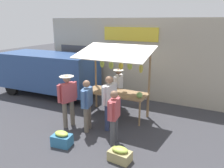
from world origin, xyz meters
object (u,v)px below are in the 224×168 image
produce_crate_near (62,139)px  vendor_with_sunhat (118,85)px  market_stall (117,73)px  shopper_in_striped_shirt (114,114)px  shopper_with_shopping_bag (68,96)px  shopper_in_grey_tee (87,102)px  shopper_with_ponytail (109,99)px  produce_crate_side (120,155)px  parked_van (46,70)px

produce_crate_near → vendor_with_sunhat: bearing=-92.5°
market_stall → shopper_in_striped_shirt: size_ratio=1.63×
shopper_with_shopping_bag → shopper_in_striped_shirt: bearing=-81.5°
shopper_in_grey_tee → shopper_with_shopping_bag: bearing=79.6°
shopper_with_ponytail → shopper_in_striped_shirt: bearing=-139.2°
market_stall → produce_crate_side: (-1.28, 2.40, -1.38)m
market_stall → shopper_in_striped_shirt: market_stall is taller
market_stall → produce_crate_side: bearing=118.0°
vendor_with_sunhat → produce_crate_near: vendor_with_sunhat is taller
vendor_with_sunhat → produce_crate_side: vendor_with_sunhat is taller
parked_van → shopper_in_striped_shirt: bearing=149.3°
vendor_with_sunhat → produce_crate_near: (0.14, 3.22, -0.70)m
vendor_with_sunhat → shopper_with_ponytail: (-0.54, 1.75, 0.11)m
parked_van → shopper_with_ponytail: bearing=154.2°
shopper_with_shopping_bag → produce_crate_side: 2.58m
shopper_in_striped_shirt → shopper_with_ponytail: size_ratio=0.90×
shopper_in_grey_tee → shopper_with_ponytail: 0.68m
shopper_in_striped_shirt → produce_crate_side: shopper_in_striped_shirt is taller
market_stall → shopper_in_striped_shirt: 2.02m
shopper_with_ponytail → produce_crate_near: bearing=159.9°
market_stall → shopper_in_striped_shirt: (-0.78, 1.74, -0.67)m
shopper_in_grey_tee → produce_crate_near: bearing=158.8°
produce_crate_near → produce_crate_side: (-1.70, -0.10, -0.03)m
produce_crate_side → shopper_in_grey_tee: bearing=-31.9°
parked_van → produce_crate_side: (-5.23, 3.15, -0.96)m
shopper_in_striped_shirt → parked_van: 5.36m
shopper_with_shopping_bag → parked_van: parked_van is taller
vendor_with_sunhat → produce_crate_side: (-1.56, 3.12, -0.72)m
shopper_with_ponytail → produce_crate_side: 1.91m
market_stall → vendor_with_sunhat: market_stall is taller
shopper_with_ponytail → parked_van: size_ratio=0.38×
parked_van → produce_crate_near: size_ratio=7.89×
produce_crate_near → produce_crate_side: bearing=-176.6°
market_stall → shopper_in_grey_tee: 1.58m
shopper_in_striped_shirt → parked_van: parked_van is taller
shopper_with_shopping_bag → shopper_with_ponytail: (-1.23, -0.45, -0.01)m
vendor_with_sunhat → shopper_with_ponytail: bearing=12.4°
shopper_with_shopping_bag → shopper_with_ponytail: shopper_with_ponytail is taller
shopper_with_shopping_bag → shopper_with_ponytail: size_ratio=0.99×
produce_crate_near → parked_van: bearing=-42.6°
shopper_in_grey_tee → parked_van: 4.27m
shopper_in_grey_tee → parked_van: bearing=45.1°
shopper_with_ponytail → shopper_with_shopping_bag: bearing=114.6°
shopper_with_shopping_bag → produce_crate_side: bearing=-95.2°
parked_van → produce_crate_near: parked_van is taller
market_stall → vendor_with_sunhat: bearing=-68.6°
market_stall → shopper_with_shopping_bag: (0.98, 1.47, -0.53)m
shopper_with_shopping_bag → produce_crate_side: (-2.25, 0.93, -0.84)m
vendor_with_sunhat → parked_van: 3.68m
market_stall → produce_crate_near: 2.88m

